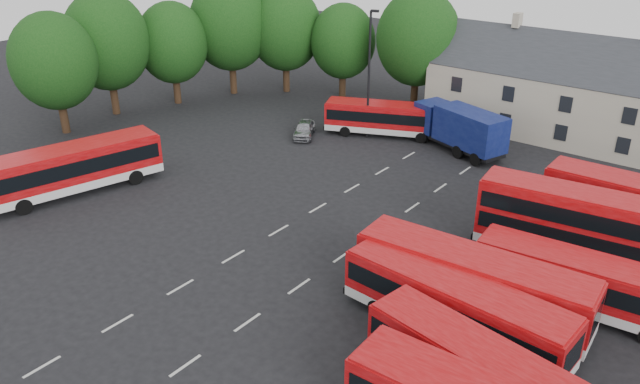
{
  "coord_description": "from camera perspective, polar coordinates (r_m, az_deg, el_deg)",
  "views": [
    {
      "loc": [
        23.24,
        -23.56,
        19.01
      ],
      "look_at": [
        1.42,
        4.42,
        2.2
      ],
      "focal_mm": 35.0,
      "sensor_mm": 36.0,
      "label": 1
    }
  ],
  "objects": [
    {
      "name": "ground",
      "position": [
        38.17,
        -5.8,
        -4.67
      ],
      "size": [
        140.0,
        140.0,
        0.0
      ],
      "primitive_type": "plane",
      "color": "black",
      "rests_on": "ground"
    },
    {
      "name": "lane_markings",
      "position": [
        38.01,
        -0.97,
        -4.65
      ],
      "size": [
        5.15,
        33.8,
        0.01
      ],
      "color": "beige",
      "rests_on": "ground"
    },
    {
      "name": "treeline",
      "position": [
        62.68,
        -7.82,
        13.78
      ],
      "size": [
        29.92,
        32.59,
        12.01
      ],
      "color": "black",
      "rests_on": "ground"
    },
    {
      "name": "bus_row_b",
      "position": [
        26.75,
        14.82,
        -15.74
      ],
      "size": [
        10.81,
        4.11,
        2.99
      ],
      "rotation": [
        0.0,
        0.0,
        -0.17
      ],
      "color": "silver",
      "rests_on": "ground"
    },
    {
      "name": "bus_row_c",
      "position": [
        30.11,
        12.2,
        -9.95
      ],
      "size": [
        11.3,
        3.33,
        3.15
      ],
      "rotation": [
        0.0,
        0.0,
        -0.07
      ],
      "color": "silver",
      "rests_on": "ground"
    },
    {
      "name": "bus_row_d",
      "position": [
        31.94,
        13.72,
        -7.67
      ],
      "size": [
        11.88,
        3.41,
        3.32
      ],
      "rotation": [
        0.0,
        0.0,
        0.06
      ],
      "color": "silver",
      "rests_on": "ground"
    },
    {
      "name": "bus_row_e",
      "position": [
        33.89,
        22.97,
        -7.44
      ],
      "size": [
        10.75,
        3.36,
        2.99
      ],
      "rotation": [
        0.0,
        0.0,
        0.09
      ],
      "color": "silver",
      "rests_on": "ground"
    },
    {
      "name": "bus_dd_south",
      "position": [
        37.72,
        22.5,
        -2.64
      ],
      "size": [
        11.09,
        3.83,
        4.46
      ],
      "rotation": [
        0.0,
        0.0,
        0.13
      ],
      "color": "silver",
      "rests_on": "ground"
    },
    {
      "name": "bus_west",
      "position": [
        46.82,
        -21.69,
        2.25
      ],
      "size": [
        5.57,
        12.43,
        3.43
      ],
      "rotation": [
        0.0,
        0.0,
        1.33
      ],
      "color": "silver",
      "rests_on": "ground"
    },
    {
      "name": "bus_north",
      "position": [
        54.87,
        5.97,
        6.88
      ],
      "size": [
        10.38,
        6.36,
        2.92
      ],
      "rotation": [
        0.0,
        0.0,
        0.42
      ],
      "color": "silver",
      "rests_on": "ground"
    },
    {
      "name": "box_truck",
      "position": [
        52.28,
        12.71,
        5.79
      ],
      "size": [
        8.76,
        5.18,
        3.66
      ],
      "rotation": [
        0.0,
        0.0,
        -0.33
      ],
      "color": "black",
      "rests_on": "ground"
    },
    {
      "name": "silver_car",
      "position": [
        54.71,
        -1.45,
        5.77
      ],
      "size": [
        3.46,
        4.28,
        1.37
      ],
      "primitive_type": "imported",
      "rotation": [
        0.0,
        0.0,
        0.54
      ],
      "color": "#9A9CA1",
      "rests_on": "ground"
    },
    {
      "name": "lamppost",
      "position": [
        53.12,
        4.52,
        10.89
      ],
      "size": [
        0.76,
        0.43,
        10.89
      ],
      "rotation": [
        0.0,
        0.0,
        0.27
      ],
      "color": "black",
      "rests_on": "ground"
    }
  ]
}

